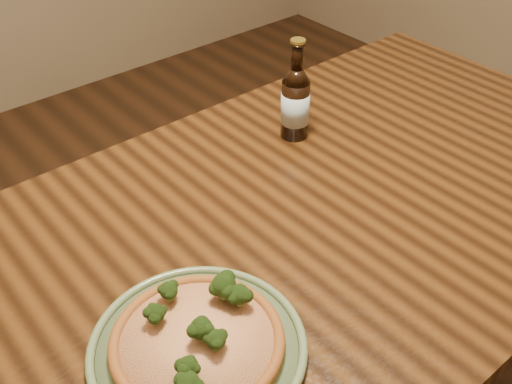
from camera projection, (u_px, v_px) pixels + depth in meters
table at (314, 239)px, 1.25m from camera, size 1.60×0.90×0.75m
plate at (198, 347)px, 0.91m from camera, size 0.33×0.33×0.02m
pizza at (198, 339)px, 0.90m from camera, size 0.27×0.27×0.07m
beer_bottle at (295, 102)px, 1.34m from camera, size 0.07×0.07×0.24m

